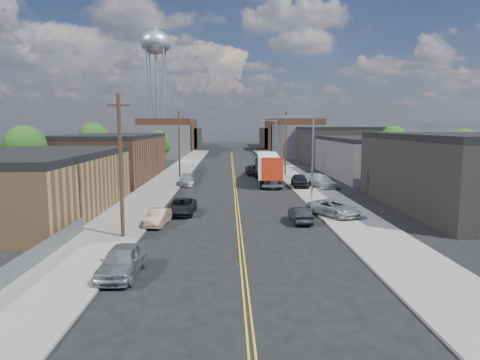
{
  "coord_description": "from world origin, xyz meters",
  "views": [
    {
      "loc": [
        -0.78,
        -19.38,
        7.82
      ],
      "look_at": [
        0.33,
        22.52,
        2.5
      ],
      "focal_mm": 32.0,
      "sensor_mm": 36.0,
      "label": 1
    }
  ],
  "objects": [
    {
      "name": "tree_left_mid",
      "position": [
        -23.94,
        55.0,
        5.48
      ],
      "size": [
        5.1,
        5.04,
        8.37
      ],
      "color": "black",
      "rests_on": "ground"
    },
    {
      "name": "skyline_left_b",
      "position": [
        -20.0,
        120.0,
        5.0
      ],
      "size": [
        16.0,
        26.0,
        10.0
      ],
      "primitive_type": "cube",
      "color": "#522F20",
      "rests_on": "ground"
    },
    {
      "name": "tree_right_far",
      "position": [
        30.06,
        60.0,
        5.18
      ],
      "size": [
        4.85,
        4.76,
        7.91
      ],
      "color": "black",
      "rests_on": "ground"
    },
    {
      "name": "tree_left_near",
      "position": [
        -23.94,
        30.0,
        5.18
      ],
      "size": [
        4.85,
        4.76,
        7.91
      ],
      "color": "black",
      "rests_on": "ground"
    },
    {
      "name": "skyline_right_b",
      "position": [
        20.0,
        120.0,
        5.0
      ],
      "size": [
        16.0,
        26.0,
        10.0
      ],
      "primitive_type": "cube",
      "color": "#522F20",
      "rests_on": "ground"
    },
    {
      "name": "skyline_right_a",
      "position": [
        20.0,
        95.0,
        4.0
      ],
      "size": [
        16.0,
        30.0,
        8.0
      ],
      "primitive_type": "cube",
      "color": "#353537",
      "rests_on": "ground"
    },
    {
      "name": "water_tower",
      "position": [
        -22.0,
        110.0,
        30.65
      ],
      "size": [
        9.0,
        9.0,
        36.9
      ],
      "color": "gray",
      "rests_on": "ground"
    },
    {
      "name": "car_right_lot_c",
      "position": [
        8.2,
        34.0,
        0.96
      ],
      "size": [
        2.07,
        4.83,
        1.62
      ],
      "primitive_type": "imported",
      "rotation": [
        0.0,
        0.0,
        -0.03
      ],
      "color": "black",
      "rests_on": "sidewalk_right"
    },
    {
      "name": "car_right_lot_b",
      "position": [
        11.0,
        33.72,
        0.9
      ],
      "size": [
        3.18,
        5.49,
        1.5
      ],
      "primitive_type": "imported",
      "rotation": [
        0.0,
        0.0,
        0.22
      ],
      "color": "silver",
      "rests_on": "sidewalk_right"
    },
    {
      "name": "sidewalk_left",
      "position": [
        -9.5,
        45.0,
        0.07
      ],
      "size": [
        5.0,
        140.0,
        0.15
      ],
      "primitive_type": "cube",
      "color": "slate",
      "rests_on": "ground"
    },
    {
      "name": "warehouse_tan",
      "position": [
        -18.0,
        18.0,
        2.8
      ],
      "size": [
        12.0,
        22.0,
        5.6
      ],
      "color": "brown",
      "rests_on": "ground"
    },
    {
      "name": "semi_truck",
      "position": [
        4.5,
        39.52,
        2.29
      ],
      "size": [
        3.34,
        15.52,
        4.03
      ],
      "rotation": [
        0.0,
        0.0,
        -0.06
      ],
      "color": "silver",
      "rests_on": "ground"
    },
    {
      "name": "utility_pole_right",
      "position": [
        8.2,
        48.0,
        5.14
      ],
      "size": [
        1.6,
        0.26,
        10.0
      ],
      "color": "black",
      "rests_on": "ground"
    },
    {
      "name": "car_left_a",
      "position": [
        -6.4,
        2.43,
        0.8
      ],
      "size": [
        2.02,
        4.74,
        1.6
      ],
      "primitive_type": "imported",
      "rotation": [
        0.0,
        0.0,
        -0.03
      ],
      "color": "#949699",
      "rests_on": "ground"
    },
    {
      "name": "industrial_right_b",
      "position": [
        22.0,
        46.0,
        3.05
      ],
      "size": [
        14.0,
        24.0,
        6.1
      ],
      "color": "#353537",
      "rests_on": "ground"
    },
    {
      "name": "car_left_c",
      "position": [
        -5.0,
        18.17,
        0.69
      ],
      "size": [
        2.49,
        5.07,
        1.39
      ],
      "primitive_type": "imported",
      "rotation": [
        0.0,
        0.0,
        -0.04
      ],
      "color": "black",
      "rests_on": "ground"
    },
    {
      "name": "skyline_left_c",
      "position": [
        -20.0,
        140.0,
        3.5
      ],
      "size": [
        16.0,
        40.0,
        7.0
      ],
      "primitive_type": "cube",
      "color": "black",
      "rests_on": "ground"
    },
    {
      "name": "warehouse_brown",
      "position": [
        -18.0,
        44.0,
        3.3
      ],
      "size": [
        12.0,
        26.0,
        6.6
      ],
      "color": "#522F20",
      "rests_on": "ground"
    },
    {
      "name": "ground",
      "position": [
        0.0,
        60.0,
        0.0
      ],
      "size": [
        260.0,
        260.0,
        0.0
      ],
      "primitive_type": "plane",
      "color": "black",
      "rests_on": "ground"
    },
    {
      "name": "car_right_oncoming",
      "position": [
        5.0,
        14.52,
        0.65
      ],
      "size": [
        1.52,
        4.0,
        1.3
      ],
      "primitive_type": "imported",
      "rotation": [
        0.0,
        0.0,
        3.18
      ],
      "color": "black",
      "rests_on": "ground"
    },
    {
      "name": "industrial_right_c",
      "position": [
        22.0,
        72.0,
        3.8
      ],
      "size": [
        14.0,
        22.0,
        7.6
      ],
      "color": "black",
      "rests_on": "ground"
    },
    {
      "name": "industrial_right_a",
      "position": [
        21.99,
        20.0,
        3.55
      ],
      "size": [
        14.0,
        22.0,
        7.1
      ],
      "color": "black",
      "rests_on": "ground"
    },
    {
      "name": "streetlight_near",
      "position": [
        7.6,
        25.0,
        5.33
      ],
      "size": [
        3.39,
        0.25,
        9.0
      ],
      "color": "gray",
      "rests_on": "ground"
    },
    {
      "name": "centerline",
      "position": [
        0.0,
        45.0,
        0.01
      ],
      "size": [
        0.32,
        120.0,
        0.01
      ],
      "primitive_type": "cube",
      "color": "gold",
      "rests_on": "ground"
    },
    {
      "name": "car_right_lot_a",
      "position": [
        8.2,
        16.39,
        0.84
      ],
      "size": [
        4.59,
        5.45,
        1.39
      ],
      "primitive_type": "imported",
      "rotation": [
        0.0,
        0.0,
        0.56
      ],
      "color": "#B1B4B6",
      "rests_on": "sidewalk_right"
    },
    {
      "name": "chainlink_fence",
      "position": [
        -11.5,
        3.5,
        0.66
      ],
      "size": [
        0.05,
        16.0,
        1.22
      ],
      "color": "slate",
      "rests_on": "ground"
    },
    {
      "name": "skyline_right_c",
      "position": [
        20.0,
        140.0,
        3.5
      ],
      "size": [
        16.0,
        40.0,
        7.0
      ],
      "primitive_type": "cube",
      "color": "black",
      "rests_on": "ground"
    },
    {
      "name": "car_ahead_truck",
      "position": [
        3.39,
        48.46,
        0.79
      ],
      "size": [
        2.91,
        5.81,
        1.58
      ],
      "primitive_type": "imported",
      "rotation": [
        0.0,
        0.0,
        0.05
      ],
      "color": "black",
      "rests_on": "ground"
    },
    {
      "name": "utility_pole_left_near",
      "position": [
        -8.2,
        10.0,
        5.14
      ],
      "size": [
        1.6,
        0.26,
        10.0
      ],
      "color": "black",
      "rests_on": "ground"
    },
    {
      "name": "sidewalk_right",
      "position": [
        9.5,
        45.0,
        0.07
      ],
      "size": [
        5.0,
        140.0,
        0.15
      ],
      "primitive_type": "cube",
      "color": "slate",
      "rests_on": "ground"
    },
    {
      "name": "streetlight_far",
      "position": [
        7.6,
        60.0,
        5.33
      ],
      "size": [
        3.39,
        0.25,
        9.0
      ],
      "color": "gray",
      "rests_on": "ground"
    },
    {
      "name": "tree_right_near",
      "position": [
        30.06,
        36.0,
        4.87
      ],
      "size": [
        4.6,
        4.48,
        7.44
      ],
      "color": "black",
      "rests_on": "ground"
    },
    {
      "name": "skyline_left_a",
      "position": [
        -20.0,
        95.0,
        4.0
      ],
      "size": [
        16.0,
        30.0,
        8.0
      ],
      "primitive_type": "cube",
      "color": "#353537",
      "rests_on": "ground"
    },
    {
      "name": "utility_pole_left_far",
      "position": [
        -8.2,
        45.0,
        5.14
      ],
      "size": [
        1.6,
        0.26,
        10.0
      ],
      "color": "black",
      "rests_on": "ground"
    },
    {
      "name": "car_left_b",
      "position": [
        -6.4,
        13.87,
        0.65
      ],
      "size": [
        1.74,
        4.05,
        1.3
      ],
      "primitive_type": "imported",
      "rotation": [
        0.0,
        0.0,
        -0.1
      ],
      "color": "#8E785D",
      "rests_on": "ground"
    },
    {
      "name": "tree_left_far",
      "position": [
        -13.94,
        62.0,
        4.57
      ],
      "size": [
        4.35,
        4.2,
        6.97
      ],
      "color": "black",
      "rests_on": "ground"
    },
    {
      "name": "car_left_d",
      "position": [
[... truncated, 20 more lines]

